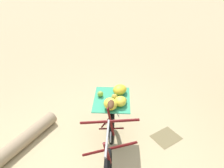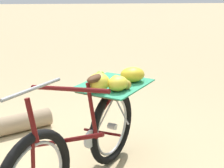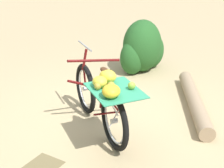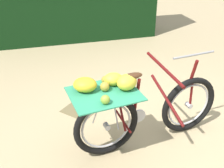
{
  "view_description": "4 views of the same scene",
  "coord_description": "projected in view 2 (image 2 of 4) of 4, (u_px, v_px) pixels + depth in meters",
  "views": [
    {
      "loc": [
        -1.01,
        -1.6,
        2.56
      ],
      "look_at": [
        0.47,
        0.67,
        0.96
      ],
      "focal_mm": 33.23,
      "sensor_mm": 36.0,
      "label": 1
    },
    {
      "loc": [
        0.1,
        -2.28,
        1.65
      ],
      "look_at": [
        0.38,
        0.58,
        0.78
      ],
      "focal_mm": 51.97,
      "sensor_mm": 36.0,
      "label": 2
    },
    {
      "loc": [
        3.46,
        2.36,
        2.36
      ],
      "look_at": [
        0.54,
        0.6,
        0.91
      ],
      "focal_mm": 54.85,
      "sensor_mm": 36.0,
      "label": 3
    },
    {
      "loc": [
        -0.87,
        2.45,
        2.15
      ],
      "look_at": [
        0.35,
        0.48,
        0.86
      ],
      "focal_mm": 43.36,
      "sensor_mm": 36.0,
      "label": 4
    }
  ],
  "objects": [
    {
      "name": "bicycle",
      "position": [
        89.0,
        130.0,
        2.71
      ],
      "size": [
        1.28,
        1.62,
        1.03
      ],
      "rotation": [
        0.0,
        0.0,
        -2.19
      ],
      "color": "black",
      "rests_on": "ground_plane"
    }
  ]
}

